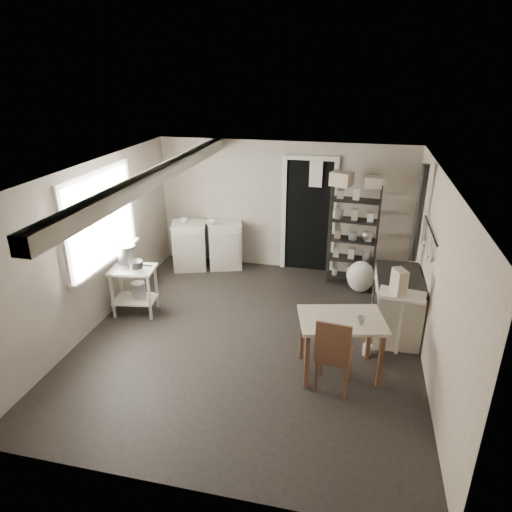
% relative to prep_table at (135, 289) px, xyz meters
% --- Properties ---
extents(floor, '(5.00, 5.00, 0.00)m').
position_rel_prep_table_xyz_m(floor, '(1.86, -0.29, -0.40)').
color(floor, black).
rests_on(floor, ground).
extents(ceiling, '(5.00, 5.00, 0.00)m').
position_rel_prep_table_xyz_m(ceiling, '(1.86, -0.29, 1.90)').
color(ceiling, silver).
rests_on(ceiling, wall_back).
extents(wall_back, '(4.50, 0.02, 2.30)m').
position_rel_prep_table_xyz_m(wall_back, '(1.86, 2.21, 0.75)').
color(wall_back, '#ACA192').
rests_on(wall_back, ground).
extents(wall_front, '(4.50, 0.02, 2.30)m').
position_rel_prep_table_xyz_m(wall_front, '(1.86, -2.79, 0.75)').
color(wall_front, '#ACA192').
rests_on(wall_front, ground).
extents(wall_left, '(0.02, 5.00, 2.30)m').
position_rel_prep_table_xyz_m(wall_left, '(-0.39, -0.29, 0.75)').
color(wall_left, '#ACA192').
rests_on(wall_left, ground).
extents(wall_right, '(0.02, 5.00, 2.30)m').
position_rel_prep_table_xyz_m(wall_right, '(4.11, -0.29, 0.75)').
color(wall_right, '#ACA192').
rests_on(wall_right, ground).
extents(window, '(0.12, 1.76, 1.28)m').
position_rel_prep_table_xyz_m(window, '(-0.36, -0.09, 1.10)').
color(window, silver).
rests_on(window, wall_left).
extents(doorway, '(0.96, 0.10, 2.08)m').
position_rel_prep_table_xyz_m(doorway, '(2.31, 2.18, 0.60)').
color(doorway, silver).
rests_on(doorway, ground).
extents(ceiling_beam, '(0.18, 5.00, 0.18)m').
position_rel_prep_table_xyz_m(ceiling_beam, '(0.66, -0.29, 1.80)').
color(ceiling_beam, silver).
rests_on(ceiling_beam, ceiling).
extents(wallpaper_panel, '(0.01, 5.00, 2.30)m').
position_rel_prep_table_xyz_m(wallpaper_panel, '(4.10, -0.29, 0.75)').
color(wallpaper_panel, beige).
rests_on(wallpaper_panel, wall_right).
extents(utensil_rail, '(0.06, 1.20, 0.44)m').
position_rel_prep_table_xyz_m(utensil_rail, '(4.05, 0.31, 1.15)').
color(utensil_rail, '#B4B3B6').
rests_on(utensil_rail, wall_right).
extents(prep_table, '(0.70, 0.55, 0.73)m').
position_rel_prep_table_xyz_m(prep_table, '(0.00, 0.00, 0.00)').
color(prep_table, silver).
rests_on(prep_table, ground).
extents(stockpot, '(0.30, 0.30, 0.28)m').
position_rel_prep_table_xyz_m(stockpot, '(-0.07, 0.02, 0.54)').
color(stockpot, '#B4B3B6').
rests_on(stockpot, prep_table).
extents(saucepan, '(0.22, 0.22, 0.11)m').
position_rel_prep_table_xyz_m(saucepan, '(0.13, -0.09, 0.45)').
color(saucepan, '#B4B3B6').
rests_on(saucepan, prep_table).
extents(bucket, '(0.24, 0.24, 0.22)m').
position_rel_prep_table_xyz_m(bucket, '(0.05, 0.02, -0.02)').
color(bucket, '#B4B3B6').
rests_on(bucket, prep_table).
extents(base_cabinets, '(1.42, 0.94, 0.86)m').
position_rel_prep_table_xyz_m(base_cabinets, '(0.51, 1.89, 0.06)').
color(base_cabinets, beige).
rests_on(base_cabinets, ground).
extents(mixing_bowl, '(0.34, 0.34, 0.07)m').
position_rel_prep_table_xyz_m(mixing_bowl, '(0.60, 1.82, 0.56)').
color(mixing_bowl, silver).
rests_on(mixing_bowl, base_cabinets).
extents(counter_cup, '(0.15, 0.15, 0.10)m').
position_rel_prep_table_xyz_m(counter_cup, '(0.14, 1.78, 0.57)').
color(counter_cup, silver).
rests_on(counter_cup, base_cabinets).
extents(shelf_rack, '(0.83, 0.37, 1.70)m').
position_rel_prep_table_xyz_m(shelf_rack, '(3.10, 1.76, 0.55)').
color(shelf_rack, black).
rests_on(shelf_rack, ground).
extents(shelf_jar, '(0.10, 0.10, 0.19)m').
position_rel_prep_table_xyz_m(shelf_jar, '(2.80, 1.81, 0.97)').
color(shelf_jar, silver).
rests_on(shelf_jar, shelf_rack).
extents(storage_box_a, '(0.39, 0.37, 0.22)m').
position_rel_prep_table_xyz_m(storage_box_a, '(2.85, 1.76, 1.61)').
color(storage_box_a, beige).
rests_on(storage_box_a, shelf_rack).
extents(storage_box_b, '(0.27, 0.25, 0.17)m').
position_rel_prep_table_xyz_m(storage_box_b, '(3.34, 1.75, 1.59)').
color(storage_box_b, beige).
rests_on(storage_box_b, shelf_rack).
extents(stove, '(0.63, 1.09, 0.84)m').
position_rel_prep_table_xyz_m(stove, '(3.78, 0.32, 0.04)').
color(stove, beige).
rests_on(stove, ground).
extents(stovepipe, '(0.11, 0.11, 1.38)m').
position_rel_prep_table_xyz_m(stovepipe, '(3.96, 0.81, 1.19)').
color(stovepipe, black).
rests_on(stovepipe, stove).
extents(side_ledge, '(0.61, 0.39, 0.87)m').
position_rel_prep_table_xyz_m(side_ledge, '(3.77, -0.23, 0.03)').
color(side_ledge, silver).
rests_on(side_ledge, ground).
extents(oats_box, '(0.20, 0.25, 0.32)m').
position_rel_prep_table_xyz_m(oats_box, '(3.71, -0.24, 0.61)').
color(oats_box, beige).
rests_on(oats_box, side_ledge).
extents(work_table, '(1.11, 0.90, 0.75)m').
position_rel_prep_table_xyz_m(work_table, '(3.06, -0.79, -0.02)').
color(work_table, beige).
rests_on(work_table, ground).
extents(table_cup, '(0.11, 0.11, 0.10)m').
position_rel_prep_table_xyz_m(table_cup, '(3.28, -0.87, 0.41)').
color(table_cup, silver).
rests_on(table_cup, work_table).
extents(chair, '(0.43, 0.45, 0.94)m').
position_rel_prep_table_xyz_m(chair, '(3.02, -1.08, 0.08)').
color(chair, '#543324').
rests_on(chair, ground).
extents(flour_sack, '(0.54, 0.49, 0.53)m').
position_rel_prep_table_xyz_m(flour_sack, '(3.29, 1.47, -0.16)').
color(flour_sack, silver).
rests_on(flour_sack, ground).
extents(floor_crock, '(0.14, 0.14, 0.15)m').
position_rel_prep_table_xyz_m(floor_crock, '(3.41, -0.35, -0.33)').
color(floor_crock, silver).
rests_on(floor_crock, ground).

